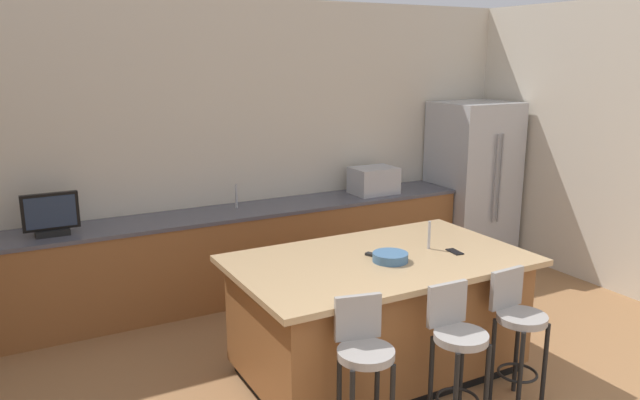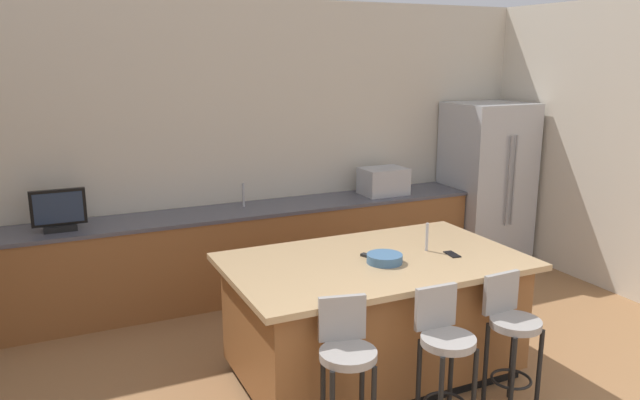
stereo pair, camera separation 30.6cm
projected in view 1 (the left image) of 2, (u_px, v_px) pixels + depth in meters
wall_back at (238, 146)px, 6.29m from camera, size 7.04×0.12×2.94m
counter_back at (248, 252)px, 6.17m from camera, size 4.80×0.62×0.90m
kitchen_island at (378, 314)px, 4.63m from camera, size 2.18×1.30×0.92m
refrigerator at (472, 180)px, 7.30m from camera, size 0.88×0.82×1.85m
microwave at (374, 180)px, 6.72m from camera, size 0.48×0.36×0.29m
tv_monitor at (51, 216)px, 5.15m from camera, size 0.45×0.16×0.36m
sink_faucet_back at (236, 196)px, 6.09m from camera, size 0.02×0.02×0.24m
sink_faucet_island at (429, 235)px, 4.71m from camera, size 0.02×0.02×0.22m
bar_stool_left at (364, 365)px, 3.61m from camera, size 0.35×0.37×1.00m
bar_stool_center at (457, 348)px, 3.85m from camera, size 0.34×0.34×0.98m
bar_stool_right at (517, 327)px, 4.20m from camera, size 0.34×0.35×0.95m
fruit_bowl at (390, 257)px, 4.44m from camera, size 0.26×0.26×0.06m
cell_phone at (455, 252)px, 4.65m from camera, size 0.09×0.16×0.01m
tv_remote at (376, 256)px, 4.54m from camera, size 0.11×0.17×0.02m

